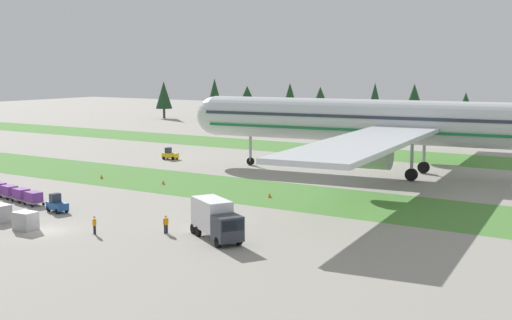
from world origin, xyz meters
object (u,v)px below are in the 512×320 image
(cargo_dolly_second, at_px, (21,194))
(ground_crew_loader, at_px, (166,224))
(taxiway_marker_0, at_px, (270,195))
(ground_crew_marshaller, at_px, (94,224))
(uld_container_3, at_px, (26,221))
(cargo_dolly_third, at_px, (9,191))
(taxiway_marker_2, at_px, (163,182))
(cargo_dolly_lead, at_px, (34,197))
(pushback_tractor, at_px, (170,155))
(airliner, at_px, (404,122))
(taxiway_marker_1, at_px, (102,176))
(catering_truck, at_px, (216,218))
(baggage_tug, at_px, (57,205))

(cargo_dolly_second, relative_size, ground_crew_loader, 1.41)
(ground_crew_loader, distance_m, taxiway_marker_0, 20.35)
(ground_crew_marshaller, distance_m, ground_crew_loader, 6.61)
(cargo_dolly_second, height_order, uld_container_3, uld_container_3)
(cargo_dolly_third, relative_size, taxiway_marker_2, 4.32)
(ground_crew_marshaller, relative_size, taxiway_marker_2, 3.06)
(cargo_dolly_lead, relative_size, ground_crew_loader, 1.41)
(cargo_dolly_lead, height_order, ground_crew_marshaller, ground_crew_marshaller)
(pushback_tractor, bearing_deg, cargo_dolly_second, 6.64)
(uld_container_3, bearing_deg, cargo_dolly_lead, 136.79)
(cargo_dolly_second, bearing_deg, cargo_dolly_third, -90.00)
(ground_crew_loader, relative_size, uld_container_3, 0.87)
(airliner, xyz_separation_m, ground_crew_marshaller, (-11.72, -48.18, -6.69))
(taxiway_marker_1, bearing_deg, pushback_tractor, 102.72)
(cargo_dolly_lead, bearing_deg, catering_truck, 98.56)
(taxiway_marker_1, bearing_deg, baggage_tug, -57.03)
(baggage_tug, bearing_deg, cargo_dolly_third, -90.00)
(baggage_tug, xyz_separation_m, taxiway_marker_0, (14.93, 19.27, -0.52))
(cargo_dolly_third, distance_m, taxiway_marker_2, 19.48)
(cargo_dolly_lead, height_order, ground_crew_loader, ground_crew_loader)
(cargo_dolly_third, height_order, taxiway_marker_1, cargo_dolly_third)
(cargo_dolly_third, xyz_separation_m, uld_container_3, (14.40, -9.35, -0.04))
(airliner, xyz_separation_m, taxiway_marker_1, (-34.35, -24.81, -7.34))
(cargo_dolly_lead, distance_m, cargo_dolly_third, 5.80)
(airliner, height_order, cargo_dolly_second, airliner)
(cargo_dolly_third, xyz_separation_m, taxiway_marker_1, (-1.38, 16.32, -0.62))
(pushback_tractor, relative_size, taxiway_marker_2, 4.80)
(baggage_tug, relative_size, pushback_tractor, 1.03)
(cargo_dolly_lead, height_order, taxiway_marker_1, cargo_dolly_lead)
(ground_crew_loader, height_order, taxiway_marker_1, ground_crew_loader)
(cargo_dolly_lead, bearing_deg, ground_crew_marshaller, 80.80)
(cargo_dolly_third, relative_size, taxiway_marker_1, 4.10)
(ground_crew_marshaller, distance_m, uld_container_3, 7.22)
(airliner, bearing_deg, pushback_tractor, 90.00)
(pushback_tractor, height_order, taxiway_marker_0, pushback_tractor)
(ground_crew_marshaller, relative_size, uld_container_3, 0.87)
(cargo_dolly_lead, bearing_deg, pushback_tractor, -151.33)
(ground_crew_marshaller, relative_size, taxiway_marker_1, 2.90)
(cargo_dolly_second, relative_size, ground_crew_marshaller, 1.41)
(airliner, height_order, ground_crew_loader, airliner)
(airliner, bearing_deg, taxiway_marker_0, 156.15)
(ground_crew_marshaller, bearing_deg, pushback_tractor, -32.92)
(cargo_dolly_lead, distance_m, taxiway_marker_1, 18.86)
(airliner, xyz_separation_m, taxiway_marker_2, (-24.06, -23.81, -7.35))
(taxiway_marker_1, bearing_deg, taxiway_marker_2, 5.57)
(ground_crew_loader, bearing_deg, catering_truck, 116.11)
(baggage_tug, height_order, ground_crew_loader, baggage_tug)
(airliner, relative_size, uld_container_3, 40.95)
(cargo_dolly_third, height_order, uld_container_3, uld_container_3)
(airliner, height_order, taxiway_marker_1, airliner)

